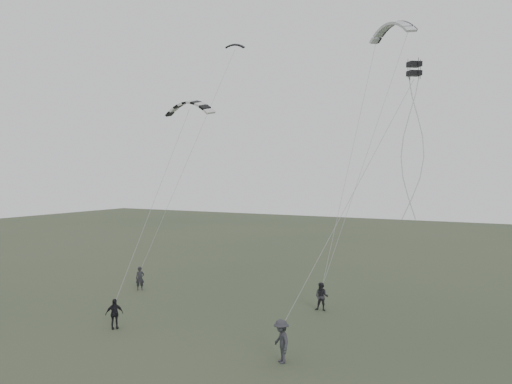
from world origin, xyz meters
The scene contains 9 objects.
ground centered at (0.00, 0.00, 0.00)m, with size 140.00×140.00×0.00m, color #34432B.
flyer_left centered at (-8.44, 5.71, 0.82)m, with size 0.59×0.39×1.63m, color black.
flyer_right centered at (4.68, 6.68, 0.84)m, with size 0.82×0.64×1.68m, color black.
flyer_center centered at (-3.69, -1.71, 0.79)m, with size 0.93×0.39×1.58m, color black.
flyer_far centered at (6.05, -1.86, 0.93)m, with size 1.21×0.69×1.87m, color #2D2D33.
kite_dark_small centered at (-5.17, 13.30, 18.37)m, with size 1.52×0.46×0.50m, color black, non-canonical shape.
kite_pale_large centered at (7.37, 12.23, 17.98)m, with size 3.50×0.79×1.47m, color #B9BCBE, non-canonical shape.
kite_striped centered at (-4.39, 6.03, 12.88)m, with size 3.42×0.86×1.31m, color black, non-canonical shape.
kite_box centered at (10.30, 4.40, 13.29)m, with size 0.58×0.58×0.69m, color black, non-canonical shape.
Camera 1 is at (15.07, -21.03, 8.09)m, focal length 35.00 mm.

